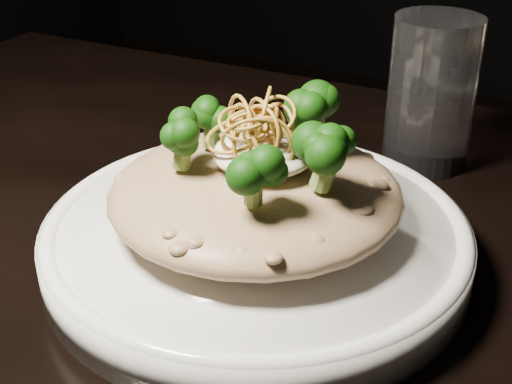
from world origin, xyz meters
The scene contains 7 objects.
table centered at (0.00, 0.00, 0.67)m, with size 1.10×0.80×0.75m.
plate centered at (0.01, 0.02, 0.77)m, with size 0.30×0.30×0.03m, color white.
risotto centered at (0.00, 0.03, 0.80)m, with size 0.20×0.20×0.04m, color brown.
broccoli centered at (0.01, 0.02, 0.85)m, with size 0.15×0.15×0.05m, color black, non-canonical shape.
cheese centered at (0.01, 0.03, 0.83)m, with size 0.07×0.07×0.02m, color white.
shallots centered at (0.01, 0.02, 0.86)m, with size 0.06×0.06×0.04m, color brown, non-canonical shape.
drinking_glass centered at (0.07, 0.24, 0.82)m, with size 0.08×0.08×0.13m, color silver.
Camera 1 is at (0.20, -0.35, 1.04)m, focal length 50.00 mm.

